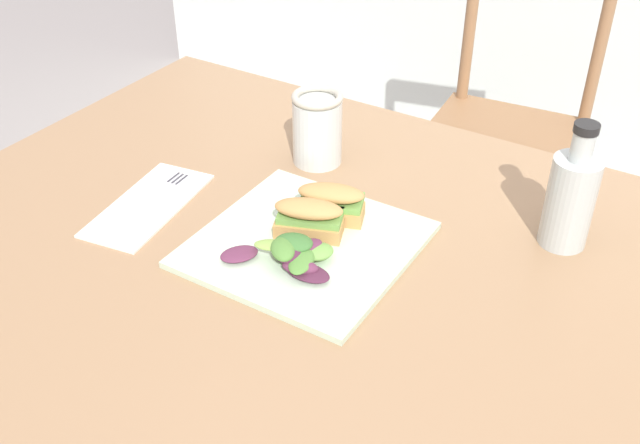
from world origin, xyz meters
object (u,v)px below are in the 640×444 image
Objects in this scene: chair_wooden_far at (508,130)px; mason_jar_iced_tea at (317,131)px; dining_table at (309,316)px; bottle_cold_brew at (569,204)px; plate_lunch at (305,244)px; sandwich_half_front at (309,217)px; fork_on_napkin at (155,197)px; sandwich_half_back at (331,202)px.

chair_wooden_far is 0.90m from mason_jar_iced_tea.
chair_wooden_far is at bearing 92.38° from dining_table.
chair_wooden_far is 4.59× the size of bottle_cold_brew.
mason_jar_iced_tea is (-0.12, 0.22, 0.18)m from dining_table.
plate_lunch reaches higher than dining_table.
sandwich_half_front is 0.26m from fork_on_napkin.
dining_table is 6.42× the size of bottle_cold_brew.
bottle_cold_brew is at bearing 33.81° from plate_lunch.
plate_lunch is 1.56× the size of fork_on_napkin.
sandwich_half_front is at bearing 106.20° from plate_lunch.
fork_on_napkin is at bearing -161.14° from sandwich_half_back.
sandwich_half_front is 0.05m from sandwich_half_back.
chair_wooden_far is 1.08m from plate_lunch.
mason_jar_iced_tea is at bearing 178.40° from bottle_cold_brew.
dining_table is at bearing -59.46° from sandwich_half_front.
bottle_cold_brew is (0.31, 0.13, 0.03)m from sandwich_half_back.
bottle_cold_brew is at bearing 30.83° from sandwich_half_front.
plate_lunch is at bearing 148.92° from dining_table.
bottle_cold_brew is (0.30, 0.21, 0.19)m from dining_table.
plate_lunch is 0.27m from fork_on_napkin.
sandwich_half_front is at bearing -96.72° from sandwich_half_back.
mason_jar_iced_tea is (-0.42, 0.01, -0.01)m from bottle_cold_brew.
chair_wooden_far is 8.13× the size of sandwich_half_front.
dining_table is 0.30m from fork_on_napkin.
chair_wooden_far reaches higher than dining_table.
fork_on_napkin is 0.28m from mason_jar_iced_tea.
sandwich_half_front reaches higher than dining_table.
fork_on_napkin is at bearing -175.61° from plate_lunch.
chair_wooden_far is 1.13m from fork_on_napkin.
sandwich_half_back is at bearing 83.28° from sandwich_half_front.
bottle_cold_brew is 0.42m from mason_jar_iced_tea.
sandwich_half_back is 0.19m from mason_jar_iced_tea.
fork_on_napkin reaches higher than dining_table.
dining_table is 1.06m from chair_wooden_far.
sandwich_half_front is 0.58× the size of fork_on_napkin.
fork_on_napkin is at bearing -122.38° from mason_jar_iced_tea.
chair_wooden_far reaches higher than plate_lunch.
dining_table is at bearing -83.74° from sandwich_half_back.
fork_on_napkin is 0.62m from bottle_cold_brew.
plate_lunch reaches higher than fork_on_napkin.
sandwich_half_front is 0.87× the size of mason_jar_iced_tea.
dining_table is 11.37× the size of sandwich_half_back.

